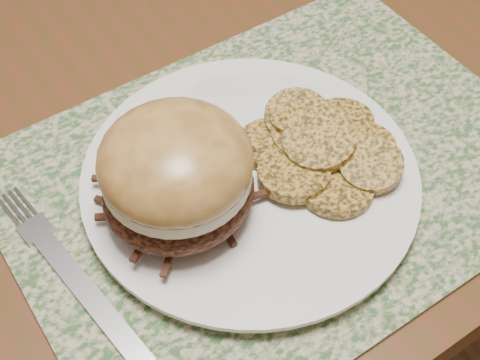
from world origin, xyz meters
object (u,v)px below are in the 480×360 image
at_px(dining_table, 31,121).
at_px(fork, 69,271).
at_px(pork_sandwich, 177,174).
at_px(dinner_plate, 250,179).

height_order(dining_table, fork, fork).
height_order(pork_sandwich, fork, pork_sandwich).
bearing_deg(dinner_plate, pork_sandwich, 179.15).
height_order(dinner_plate, fork, dinner_plate).
bearing_deg(dinner_plate, dining_table, 113.10).
bearing_deg(dining_table, fork, -101.72).
bearing_deg(fork, pork_sandwich, -10.52).
bearing_deg(pork_sandwich, dining_table, 93.40).
xyz_separation_m(dining_table, dinner_plate, (0.11, -0.25, 0.09)).
xyz_separation_m(dinner_plate, pork_sandwich, (-0.07, 0.00, 0.05)).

